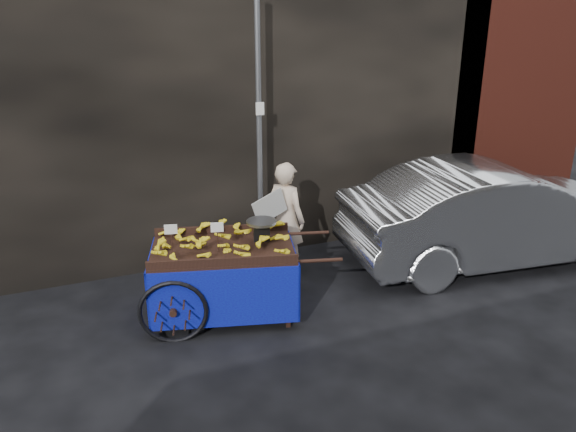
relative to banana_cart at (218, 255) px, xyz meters
name	(u,v)px	position (x,y,z in m)	size (l,w,h in m)	color
ground	(273,303)	(0.72, -0.01, -0.82)	(80.00, 80.00, 0.00)	black
building_wall	(237,89)	(1.12, 2.59, 1.68)	(13.50, 2.00, 5.00)	black
street_pole	(259,135)	(1.02, 1.29, 1.18)	(0.12, 0.10, 4.00)	slate
banana_cart	(218,255)	(0.00, 0.00, 0.00)	(2.66, 1.69, 1.34)	black
vendor	(286,218)	(1.25, 0.83, 0.03)	(0.95, 0.74, 1.70)	beige
plastic_bag	(264,277)	(0.79, 0.50, -0.69)	(0.30, 0.24, 0.27)	#162FA8
parked_car	(495,214)	(4.38, -0.01, -0.05)	(1.64, 4.70, 1.55)	silver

